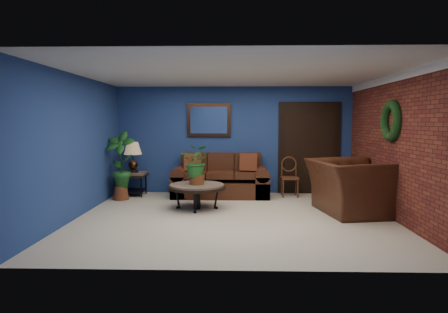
{
  "coord_description": "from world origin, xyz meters",
  "views": [
    {
      "loc": [
        0.02,
        -6.89,
        1.68
      ],
      "look_at": [
        -0.19,
        0.55,
        1.03
      ],
      "focal_mm": 32.0,
      "sensor_mm": 36.0,
      "label": 1
    }
  ],
  "objects_px": {
    "side_chair": "(289,174)",
    "table_lamp": "(133,153)",
    "sofa": "(221,182)",
    "armchair": "(351,187)",
    "coffee_table": "(197,187)",
    "end_table": "(133,178)"
  },
  "relations": [
    {
      "from": "coffee_table",
      "to": "sofa",
      "type": "bearing_deg",
      "value": 73.37
    },
    {
      "from": "sofa",
      "to": "table_lamp",
      "type": "height_order",
      "value": "table_lamp"
    },
    {
      "from": "sofa",
      "to": "side_chair",
      "type": "relative_size",
      "value": 2.42
    },
    {
      "from": "sofa",
      "to": "table_lamp",
      "type": "xyz_separation_m",
      "value": [
        -1.99,
        -0.03,
        0.65
      ]
    },
    {
      "from": "side_chair",
      "to": "armchair",
      "type": "relative_size",
      "value": 0.59
    },
    {
      "from": "sofa",
      "to": "end_table",
      "type": "relative_size",
      "value": 3.68
    },
    {
      "from": "side_chair",
      "to": "end_table",
      "type": "bearing_deg",
      "value": -178.53
    },
    {
      "from": "end_table",
      "to": "armchair",
      "type": "distance_m",
      "value": 4.74
    },
    {
      "from": "armchair",
      "to": "end_table",
      "type": "bearing_deg",
      "value": 60.09
    },
    {
      "from": "coffee_table",
      "to": "side_chair",
      "type": "distance_m",
      "value": 2.42
    },
    {
      "from": "side_chair",
      "to": "armchair",
      "type": "height_order",
      "value": "armchair"
    },
    {
      "from": "end_table",
      "to": "side_chair",
      "type": "bearing_deg",
      "value": 1.06
    },
    {
      "from": "side_chair",
      "to": "armchair",
      "type": "xyz_separation_m",
      "value": [
        0.9,
        -1.69,
        -0.01
      ]
    },
    {
      "from": "coffee_table",
      "to": "armchair",
      "type": "bearing_deg",
      "value": -5.63
    },
    {
      "from": "sofa",
      "to": "coffee_table",
      "type": "xyz_separation_m",
      "value": [
        -0.41,
        -1.37,
        0.1
      ]
    },
    {
      "from": "sofa",
      "to": "armchair",
      "type": "relative_size",
      "value": 1.43
    },
    {
      "from": "table_lamp",
      "to": "armchair",
      "type": "distance_m",
      "value": 4.76
    },
    {
      "from": "side_chair",
      "to": "armchair",
      "type": "distance_m",
      "value": 1.91
    },
    {
      "from": "side_chair",
      "to": "table_lamp",
      "type": "bearing_deg",
      "value": -178.53
    },
    {
      "from": "table_lamp",
      "to": "side_chair",
      "type": "height_order",
      "value": "table_lamp"
    },
    {
      "from": "end_table",
      "to": "side_chair",
      "type": "relative_size",
      "value": 0.66
    },
    {
      "from": "coffee_table",
      "to": "table_lamp",
      "type": "distance_m",
      "value": 2.14
    }
  ]
}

